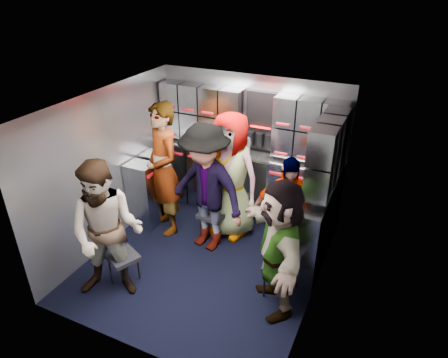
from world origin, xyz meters
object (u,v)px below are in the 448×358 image
at_px(attendant_arc_d, 286,213).
at_px(attendant_arc_e, 279,248).
at_px(jump_seat_center, 235,200).
at_px(jump_seat_near_right, 282,265).
at_px(jump_seat_mid_left, 213,216).
at_px(jump_seat_near_left, 123,258).
at_px(jump_seat_mid_right, 288,231).
at_px(attendant_arc_a, 107,232).
at_px(attendant_arc_b, 206,189).
at_px(attendant_standing, 163,170).
at_px(attendant_arc_c, 231,176).

height_order(attendant_arc_d, attendant_arc_e, attendant_arc_e).
relative_size(jump_seat_center, jump_seat_near_right, 1.00).
height_order(jump_seat_mid_left, jump_seat_center, jump_seat_center).
bearing_deg(attendant_arc_e, jump_seat_near_left, -110.21).
bearing_deg(jump_seat_center, jump_seat_mid_right, -21.90).
bearing_deg(jump_seat_mid_left, jump_seat_center, 70.36).
xyz_separation_m(jump_seat_near_right, attendant_arc_a, (-1.75, -0.77, 0.42)).
relative_size(jump_seat_mid_left, jump_seat_center, 0.86).
height_order(jump_seat_mid_right, jump_seat_near_right, jump_seat_near_right).
height_order(attendant_arc_a, attendant_arc_e, attendant_arc_a).
relative_size(jump_seat_center, attendant_arc_e, 0.30).
bearing_deg(attendant_arc_d, attendant_arc_b, 161.96).
height_order(attendant_standing, attendant_arc_e, attendant_standing).
height_order(jump_seat_mid_right, attendant_standing, attendant_standing).
relative_size(jump_seat_mid_left, attendant_arc_b, 0.23).
relative_size(jump_seat_mid_right, attendant_arc_b, 0.24).
height_order(jump_seat_near_left, attendant_standing, attendant_standing).
xyz_separation_m(attendant_arc_d, attendant_arc_e, (0.15, -0.73, 0.04)).
distance_m(jump_seat_near_right, attendant_arc_b, 1.36).
bearing_deg(jump_seat_near_right, attendant_standing, 162.66).
height_order(attendant_arc_c, attendant_arc_d, attendant_arc_c).
bearing_deg(jump_seat_mid_right, attendant_arc_b, -166.33).
bearing_deg(attendant_arc_b, jump_seat_mid_left, 101.51).
xyz_separation_m(attendant_arc_b, attendant_arc_e, (1.19, -0.65, -0.09)).
distance_m(jump_seat_near_left, attendant_arc_d, 2.01).
bearing_deg(jump_seat_near_left, attendant_arc_a, -90.00).
xyz_separation_m(attendant_standing, attendant_arc_a, (0.15, -1.37, -0.11)).
xyz_separation_m(attendant_arc_c, attendant_arc_d, (0.89, -0.36, -0.15)).
bearing_deg(jump_seat_center, jump_seat_mid_left, -109.64).
height_order(jump_seat_center, attendant_arc_b, attendant_arc_b).
relative_size(jump_seat_near_left, attendant_arc_d, 0.29).
bearing_deg(jump_seat_near_right, jump_seat_mid_left, 151.26).
bearing_deg(attendant_standing, attendant_arc_d, 32.91).
height_order(jump_seat_center, jump_seat_mid_right, jump_seat_center).
relative_size(attendant_arc_b, attendant_arc_e, 1.11).
distance_m(attendant_standing, attendant_arc_b, 0.72).
bearing_deg(attendant_arc_c, jump_seat_center, 99.29).
bearing_deg(attendant_arc_d, attendant_arc_a, -162.73).
bearing_deg(attendant_arc_e, attendant_arc_b, -152.19).
distance_m(jump_seat_center, attendant_arc_e, 1.68).
distance_m(jump_seat_mid_right, attendant_arc_a, 2.25).
relative_size(jump_seat_near_right, attendant_arc_d, 0.32).
bearing_deg(jump_seat_near_right, jump_seat_near_left, -161.33).
bearing_deg(jump_seat_mid_right, attendant_arc_d, -90.00).
height_order(jump_seat_center, attendant_arc_d, attendant_arc_d).
bearing_deg(attendant_arc_e, jump_seat_center, -174.14).
relative_size(jump_seat_center, attendant_arc_d, 0.32).
distance_m(jump_seat_near_right, attendant_standing, 2.06).
bearing_deg(attendant_arc_d, jump_seat_center, 126.76).
height_order(jump_seat_mid_left, attendant_arc_b, attendant_arc_b).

